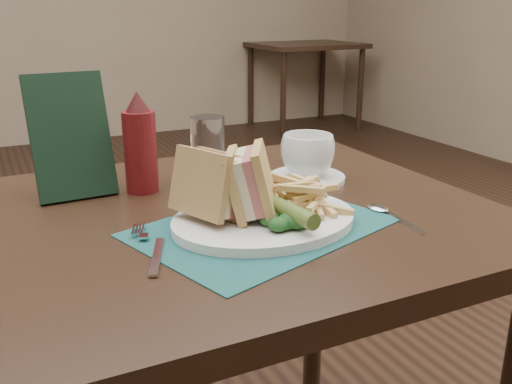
% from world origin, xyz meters
% --- Properties ---
extents(wall_back, '(6.00, 0.00, 6.00)m').
position_xyz_m(wall_back, '(0.00, 3.50, 0.00)').
color(wall_back, tan).
rests_on(wall_back, ground).
extents(table_bg_right, '(0.90, 0.75, 0.75)m').
position_xyz_m(table_bg_right, '(2.32, 3.14, 0.38)').
color(table_bg_right, black).
rests_on(table_bg_right, ground).
extents(placemat, '(0.44, 0.37, 0.00)m').
position_xyz_m(placemat, '(0.02, -0.60, 0.75)').
color(placemat, '#164948').
rests_on(placemat, table_main).
extents(plate, '(0.31, 0.26, 0.01)m').
position_xyz_m(plate, '(0.03, -0.59, 0.76)').
color(plate, white).
rests_on(plate, placemat).
extents(sandwich_half_a, '(0.12, 0.13, 0.11)m').
position_xyz_m(sandwich_half_a, '(-0.07, -0.57, 0.82)').
color(sandwich_half_a, tan).
rests_on(sandwich_half_a, plate).
extents(sandwich_half_b, '(0.12, 0.14, 0.11)m').
position_xyz_m(sandwich_half_b, '(-0.01, -0.57, 0.82)').
color(sandwich_half_b, tan).
rests_on(sandwich_half_b, plate).
extents(kale_garnish, '(0.11, 0.08, 0.03)m').
position_xyz_m(kale_garnish, '(0.03, -0.65, 0.78)').
color(kale_garnish, '#143817').
rests_on(kale_garnish, plate).
extents(pickle_spear, '(0.03, 0.12, 0.03)m').
position_xyz_m(pickle_spear, '(0.05, -0.65, 0.79)').
color(pickle_spear, '#455E24').
rests_on(pickle_spear, plate).
extents(fries_pile, '(0.18, 0.20, 0.05)m').
position_xyz_m(fries_pile, '(0.10, -0.58, 0.79)').
color(fries_pile, tan).
rests_on(fries_pile, plate).
extents(fork, '(0.09, 0.17, 0.01)m').
position_xyz_m(fork, '(-0.16, -0.61, 0.76)').
color(fork, silver).
rests_on(fork, placemat).
extents(spoon, '(0.05, 0.15, 0.01)m').
position_xyz_m(spoon, '(0.24, -0.66, 0.76)').
color(spoon, silver).
rests_on(spoon, table_main).
extents(saucer, '(0.17, 0.17, 0.01)m').
position_xyz_m(saucer, '(0.22, -0.41, 0.76)').
color(saucer, white).
rests_on(saucer, table_main).
extents(coffee_cup, '(0.13, 0.13, 0.08)m').
position_xyz_m(coffee_cup, '(0.22, -0.41, 0.80)').
color(coffee_cup, white).
rests_on(coffee_cup, saucer).
extents(drinking_glass, '(0.08, 0.08, 0.13)m').
position_xyz_m(drinking_glass, '(0.03, -0.34, 0.81)').
color(drinking_glass, white).
rests_on(drinking_glass, table_main).
extents(ketchup_bottle, '(0.08, 0.08, 0.19)m').
position_xyz_m(ketchup_bottle, '(-0.10, -0.34, 0.84)').
color(ketchup_bottle, '#550E11').
rests_on(ketchup_bottle, table_main).
extents(check_presenter, '(0.14, 0.09, 0.22)m').
position_xyz_m(check_presenter, '(-0.21, -0.31, 0.86)').
color(check_presenter, black).
rests_on(check_presenter, table_main).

